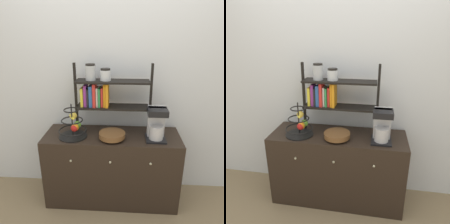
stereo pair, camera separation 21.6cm
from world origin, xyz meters
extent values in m
plane|color=#847051|center=(0.00, 0.00, 0.00)|extent=(12.00, 12.00, 0.00)
cube|color=silver|center=(0.00, 0.52, 1.30)|extent=(7.00, 0.05, 2.60)
cube|color=black|center=(0.00, 0.24, 0.39)|extent=(1.39, 0.47, 0.78)
sphere|color=#B2AD8C|center=(-0.38, -0.01, 0.61)|extent=(0.02, 0.02, 0.02)
sphere|color=#B2AD8C|center=(0.00, -0.01, 0.61)|extent=(0.02, 0.02, 0.02)
sphere|color=#B2AD8C|center=(0.38, -0.01, 0.61)|extent=(0.02, 0.02, 0.02)
cube|color=black|center=(0.44, 0.17, 0.79)|extent=(0.19, 0.21, 0.02)
cube|color=#B7B7BC|center=(0.44, 0.23, 0.95)|extent=(0.16, 0.08, 0.30)
cylinder|color=#B7B7BC|center=(0.44, 0.15, 0.87)|extent=(0.14, 0.14, 0.13)
cube|color=black|center=(0.44, 0.16, 1.08)|extent=(0.18, 0.17, 0.06)
cylinder|color=black|center=(-0.39, 0.17, 0.79)|extent=(0.28, 0.28, 0.01)
cylinder|color=black|center=(-0.39, 0.17, 0.96)|extent=(0.01, 0.01, 0.34)
torus|color=black|center=(-0.39, 0.17, 0.85)|extent=(0.28, 0.28, 0.01)
torus|color=black|center=(-0.39, 0.17, 0.96)|extent=(0.22, 0.22, 0.01)
torus|color=black|center=(-0.39, 0.17, 1.07)|extent=(0.15, 0.15, 0.01)
sphere|color=red|center=(-0.36, 0.15, 0.89)|extent=(0.07, 0.07, 0.07)
sphere|color=#6BAD33|center=(-0.35, 0.23, 0.89)|extent=(0.07, 0.07, 0.07)
sphere|color=orange|center=(-0.36, 0.15, 0.89)|extent=(0.08, 0.08, 0.08)
ellipsoid|color=yellow|center=(-0.40, 0.20, 0.98)|extent=(0.10, 0.15, 0.04)
sphere|color=gold|center=(-0.38, 0.20, 1.00)|extent=(0.07, 0.07, 0.07)
cylinder|color=brown|center=(0.01, 0.15, 0.79)|extent=(0.14, 0.14, 0.02)
cylinder|color=brown|center=(0.01, 0.15, 0.83)|extent=(0.26, 0.26, 0.05)
cube|color=black|center=(-0.38, 0.33, 1.14)|extent=(0.02, 0.02, 0.72)
cube|color=black|center=(0.38, 0.33, 1.14)|extent=(0.02, 0.02, 0.72)
cube|color=black|center=(0.00, 0.33, 1.06)|extent=(0.73, 0.20, 0.02)
cube|color=black|center=(0.00, 0.33, 1.32)|extent=(0.73, 0.20, 0.02)
cube|color=yellow|center=(-0.31, 0.33, 1.16)|extent=(0.03, 0.13, 0.19)
cube|color=#8C338C|center=(-0.27, 0.33, 1.17)|extent=(0.03, 0.12, 0.22)
cube|color=black|center=(-0.25, 0.33, 1.16)|extent=(0.02, 0.14, 0.18)
cube|color=#2D599E|center=(-0.22, 0.33, 1.17)|extent=(0.03, 0.14, 0.21)
cube|color=red|center=(-0.18, 0.33, 1.18)|extent=(0.03, 0.16, 0.24)
cube|color=white|center=(-0.15, 0.33, 1.16)|extent=(0.02, 0.13, 0.20)
cube|color=#2D8C47|center=(-0.13, 0.33, 1.16)|extent=(0.02, 0.15, 0.19)
cube|color=red|center=(-0.10, 0.33, 1.16)|extent=(0.02, 0.12, 0.20)
cube|color=orange|center=(-0.08, 0.33, 1.18)|extent=(0.02, 0.14, 0.24)
cube|color=orange|center=(-0.05, 0.33, 1.18)|extent=(0.03, 0.16, 0.24)
cylinder|color=#ADB2B7|center=(-0.22, 0.33, 1.40)|extent=(0.10, 0.10, 0.15)
cylinder|color=black|center=(-0.22, 0.33, 1.48)|extent=(0.09, 0.09, 0.02)
cylinder|color=silver|center=(-0.07, 0.33, 1.38)|extent=(0.11, 0.11, 0.10)
cylinder|color=black|center=(-0.07, 0.33, 1.44)|extent=(0.10, 0.10, 0.02)
camera|label=1|loc=(0.14, -1.79, 1.78)|focal=35.00mm
camera|label=2|loc=(0.35, -1.76, 1.78)|focal=35.00mm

